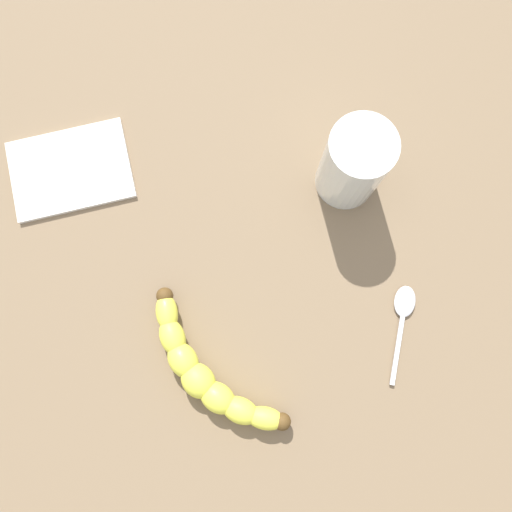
% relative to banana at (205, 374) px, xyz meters
% --- Properties ---
extents(wooden_tabletop, '(1.20, 1.20, 0.03)m').
position_rel_banana_xyz_m(wooden_tabletop, '(-0.10, -0.06, -0.03)').
color(wooden_tabletop, brown).
rests_on(wooden_tabletop, ground).
extents(banana, '(0.09, 0.20, 0.03)m').
position_rel_banana_xyz_m(banana, '(0.00, 0.00, 0.00)').
color(banana, '#E4E144').
rests_on(banana, wooden_tabletop).
extents(smoothie_glass, '(0.07, 0.07, 0.11)m').
position_rel_banana_xyz_m(smoothie_glass, '(-0.25, -0.11, 0.04)').
color(smoothie_glass, silver).
rests_on(smoothie_glass, wooden_tabletop).
extents(teaspoon, '(0.09, 0.09, 0.01)m').
position_rel_banana_xyz_m(teaspoon, '(-0.23, 0.05, -0.01)').
color(teaspoon, silver).
rests_on(teaspoon, wooden_tabletop).
extents(folded_napkin, '(0.16, 0.14, 0.01)m').
position_rel_banana_xyz_m(folded_napkin, '(0.02, -0.29, -0.01)').
color(folded_napkin, white).
rests_on(folded_napkin, wooden_tabletop).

